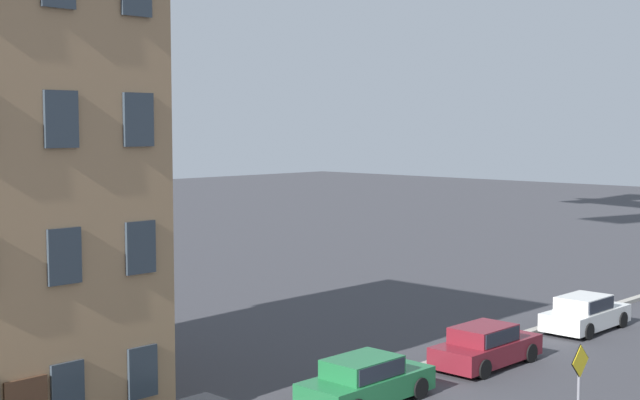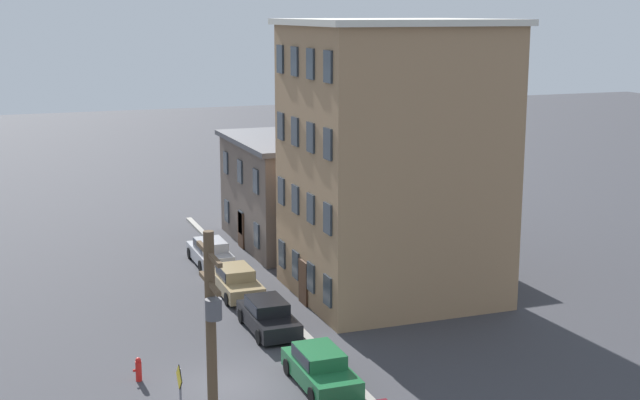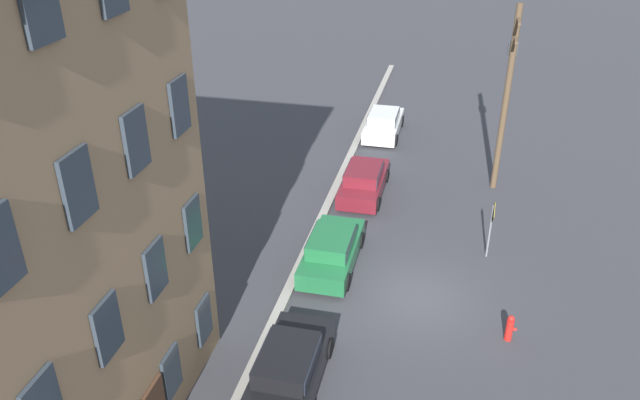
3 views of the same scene
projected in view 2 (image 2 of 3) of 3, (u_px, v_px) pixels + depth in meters
ground_plane at (228, 385)px, 34.29m from camera, size 200.00×200.00×0.00m
kerb_strip at (337, 367)px, 35.81m from camera, size 56.00×0.36×0.16m
apartment_corner at (328, 188)px, 55.54m from camera, size 10.65×11.75×6.59m
apartment_midblock at (392, 160)px, 43.98m from camera, size 9.44×9.80×13.75m
car_silver at (210, 251)px, 50.57m from camera, size 4.40×1.92×1.43m
car_tan at (236, 280)px, 45.09m from camera, size 4.40×1.92×1.43m
car_black at (268, 315)px, 40.01m from camera, size 4.40×1.92×1.43m
car_green at (320, 367)px, 34.14m from camera, size 4.40×1.92×1.43m
caution_sign at (180, 387)px, 30.12m from camera, size 0.93×0.08×2.46m
utility_pole at (212, 368)px, 23.63m from camera, size 2.40×0.44×8.56m
fire_hydrant at (138, 369)px, 34.57m from camera, size 0.24×0.34×0.96m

